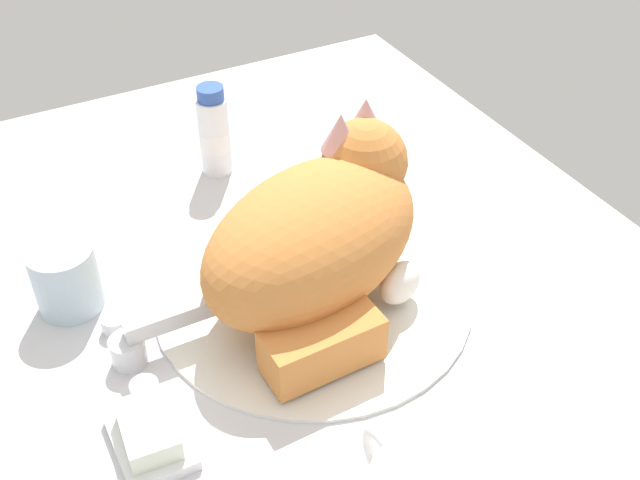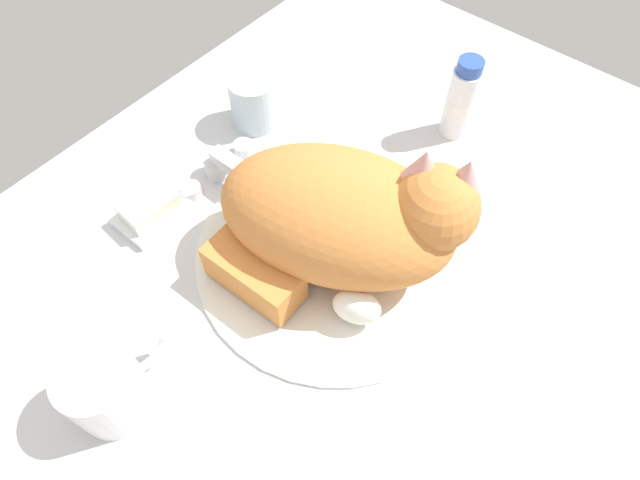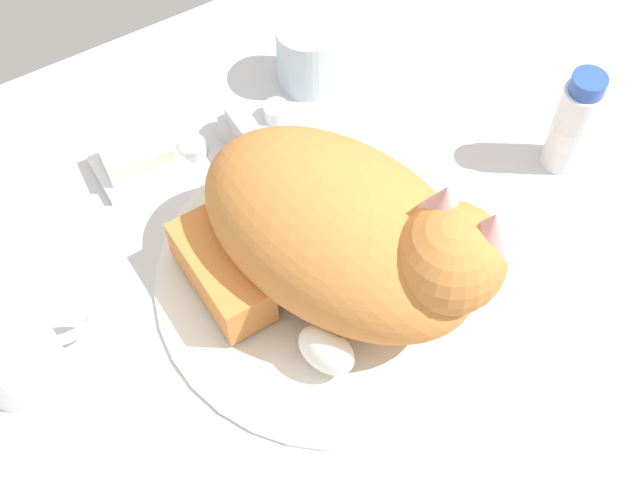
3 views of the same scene
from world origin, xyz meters
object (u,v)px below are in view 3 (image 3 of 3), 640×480
at_px(cat, 348,237).
at_px(toothpaste_bottle, 576,128).
at_px(faucet, 242,132).
at_px(coffee_mug, 13,349).
at_px(rinse_cup, 308,55).
at_px(soap_bar, 136,153).

xyz_separation_m(cat, toothpaste_bottle, (0.28, 0.01, -0.03)).
bearing_deg(faucet, toothpaste_bottle, -35.00).
xyz_separation_m(coffee_mug, toothpaste_bottle, (0.57, -0.07, 0.02)).
distance_m(faucet, rinse_cup, 0.12).
distance_m(faucet, coffee_mug, 0.32).
relative_size(rinse_cup, toothpaste_bottle, 0.62).
bearing_deg(coffee_mug, faucet, 23.96).
bearing_deg(soap_bar, toothpaste_bottle, -30.27).
bearing_deg(rinse_cup, toothpaste_bottle, -55.15).
distance_m(cat, toothpaste_bottle, 0.28).
distance_m(soap_bar, toothpaste_bottle, 0.45).
height_order(cat, rinse_cup, cat).
xyz_separation_m(cat, rinse_cup, (0.11, 0.25, -0.05)).
distance_m(rinse_cup, toothpaste_bottle, 0.30).
xyz_separation_m(faucet, coffee_mug, (-0.29, -0.13, 0.02)).
relative_size(faucet, toothpaste_bottle, 1.03).
bearing_deg(rinse_cup, soap_bar, -175.40).
distance_m(coffee_mug, rinse_cup, 0.44).
xyz_separation_m(faucet, toothpaste_bottle, (0.28, -0.20, 0.04)).
distance_m(coffee_mug, toothpaste_bottle, 0.58).
height_order(cat, soap_bar, cat).
xyz_separation_m(faucet, rinse_cup, (0.11, 0.05, 0.02)).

